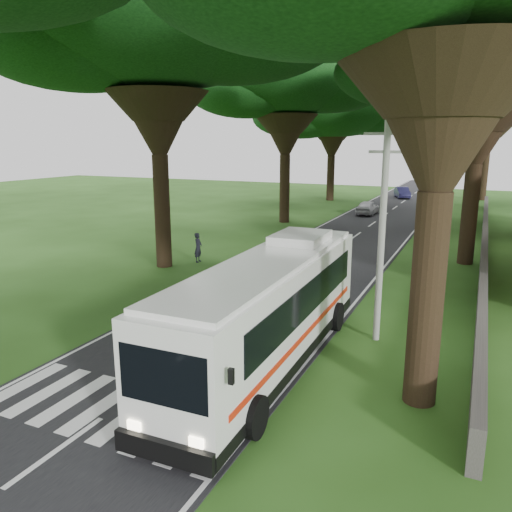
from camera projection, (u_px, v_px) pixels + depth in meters
The scene contains 17 objects.
ground at pixel (157, 379), 15.35m from camera, with size 140.00×140.00×0.00m, color #254B15.
road at pixel (353, 238), 37.51m from camera, with size 8.00×120.00×0.04m, color black.
crosswalk at pixel (114, 411), 13.58m from camera, with size 8.00×3.00×0.01m, color silver.
property_wall at pixel (484, 243), 32.86m from camera, with size 0.35×50.00×1.20m, color #383533.
pole_near at pixel (382, 228), 17.51m from camera, with size 1.60×0.24×8.00m.
pole_mid at pixel (436, 184), 35.24m from camera, with size 1.60×0.24×8.00m.
pole_far at pixel (453, 169), 52.97m from camera, with size 1.60×0.24×8.00m.
tree_l_mida at pixel (154, 25), 26.25m from camera, with size 16.11×16.11×16.62m.
tree_l_midb at pixel (286, 81), 42.24m from camera, with size 14.12×14.12×15.23m.
tree_l_far at pixel (333, 108), 58.88m from camera, with size 16.36×16.36×14.39m.
tree_r_mida at pixel (485, 53), 27.18m from camera, with size 14.15×14.15×14.99m.
tree_r_midb at pixel (480, 92), 43.45m from camera, with size 13.40×13.40×14.33m.
tree_r_far at pixel (491, 104), 58.99m from camera, with size 12.81×12.81×14.30m.
coach_bus at pixel (270, 308), 16.07m from camera, with size 2.98×12.10×3.56m.
distant_car_a at pixel (368, 207), 49.17m from camera, with size 1.64×4.09×1.39m, color #A09FA3.
distant_car_b at pixel (402, 192), 63.57m from camera, with size 1.44×4.13×1.36m, color #242250.
pedestrian at pixel (198, 248), 30.00m from camera, with size 0.65×0.43×1.78m, color black.
Camera 1 is at (8.62, -11.56, 7.18)m, focal length 35.00 mm.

